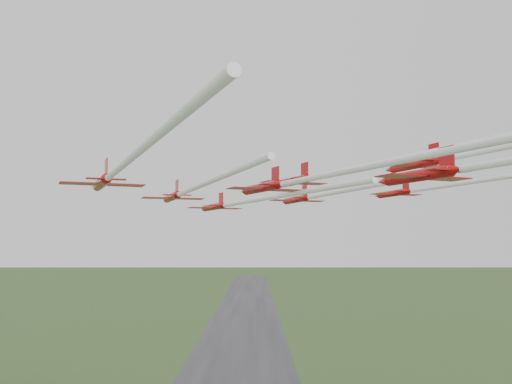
{
  "coord_description": "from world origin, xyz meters",
  "views": [
    {
      "loc": [
        5.52,
        -89.82,
        41.47
      ],
      "look_at": [
        5.64,
        -5.04,
        49.17
      ],
      "focal_mm": 40.0,
      "sensor_mm": 36.0,
      "label": 1
    }
  ],
  "objects_px": {
    "jet_row3_mid": "(326,174)",
    "jet_row3_right": "(450,185)",
    "jet_row3_left": "(116,171)",
    "jet_row2_right": "(324,194)",
    "jet_lead": "(240,203)",
    "jet_row2_left": "(186,191)",
    "jet_row4_left": "(329,174)"
  },
  "relations": [
    {
      "from": "jet_row3_mid",
      "to": "jet_row3_right",
      "type": "relative_size",
      "value": 0.79
    },
    {
      "from": "jet_row3_right",
      "to": "jet_row4_left",
      "type": "relative_size",
      "value": 1.05
    },
    {
      "from": "jet_row2_left",
      "to": "jet_row4_left",
      "type": "distance_m",
      "value": 33.14
    },
    {
      "from": "jet_row3_right",
      "to": "jet_row2_right",
      "type": "bearing_deg",
      "value": 132.08
    },
    {
      "from": "jet_row2_left",
      "to": "jet_row3_left",
      "type": "relative_size",
      "value": 0.95
    },
    {
      "from": "jet_row3_left",
      "to": "jet_row3_mid",
      "type": "height_order",
      "value": "jet_row3_mid"
    },
    {
      "from": "jet_row2_right",
      "to": "jet_row3_right",
      "type": "relative_size",
      "value": 0.91
    },
    {
      "from": "jet_row2_left",
      "to": "jet_row2_right",
      "type": "distance_m",
      "value": 20.51
    },
    {
      "from": "jet_row3_left",
      "to": "jet_row3_right",
      "type": "height_order",
      "value": "jet_row3_right"
    },
    {
      "from": "jet_row2_left",
      "to": "jet_row3_left",
      "type": "distance_m",
      "value": 22.11
    },
    {
      "from": "jet_row2_right",
      "to": "jet_row2_left",
      "type": "bearing_deg",
      "value": 177.85
    },
    {
      "from": "jet_row2_right",
      "to": "jet_row4_left",
      "type": "distance_m",
      "value": 35.17
    },
    {
      "from": "jet_row3_left",
      "to": "jet_row3_right",
      "type": "xyz_separation_m",
      "value": [
        39.89,
        18.93,
        0.55
      ]
    },
    {
      "from": "jet_row2_right",
      "to": "jet_row3_right",
      "type": "xyz_separation_m",
      "value": [
        15.79,
        -8.61,
        0.5
      ]
    },
    {
      "from": "jet_row3_left",
      "to": "jet_row3_mid",
      "type": "distance_m",
      "value": 24.82
    },
    {
      "from": "jet_row2_right",
      "to": "jet_row3_mid",
      "type": "height_order",
      "value": "jet_row3_mid"
    },
    {
      "from": "jet_row4_left",
      "to": "jet_row3_left",
      "type": "bearing_deg",
      "value": 134.63
    },
    {
      "from": "jet_row3_mid",
      "to": "jet_row4_left",
      "type": "xyz_separation_m",
      "value": [
        -2.0,
        -18.17,
        -2.22
      ]
    },
    {
      "from": "jet_row2_right",
      "to": "jet_row3_left",
      "type": "height_order",
      "value": "jet_row3_left"
    },
    {
      "from": "jet_row3_mid",
      "to": "jet_row3_right",
      "type": "distance_m",
      "value": 19.36
    },
    {
      "from": "jet_row4_left",
      "to": "jet_row2_right",
      "type": "bearing_deg",
      "value": 58.49
    },
    {
      "from": "jet_lead",
      "to": "jet_row3_mid",
      "type": "relative_size",
      "value": 1.27
    },
    {
      "from": "jet_row3_left",
      "to": "jet_row3_mid",
      "type": "bearing_deg",
      "value": 4.33
    },
    {
      "from": "jet_row3_mid",
      "to": "jet_row3_right",
      "type": "bearing_deg",
      "value": 0.74
    },
    {
      "from": "jet_row3_mid",
      "to": "jet_row4_left",
      "type": "distance_m",
      "value": 18.41
    },
    {
      "from": "jet_row3_mid",
      "to": "jet_lead",
      "type": "bearing_deg",
      "value": 89.61
    },
    {
      "from": "jet_row2_left",
      "to": "jet_row2_right",
      "type": "bearing_deg",
      "value": -2.05
    },
    {
      "from": "jet_row3_mid",
      "to": "jet_row2_left",
      "type": "bearing_deg",
      "value": 124.44
    },
    {
      "from": "jet_row3_right",
      "to": "jet_row4_left",
      "type": "bearing_deg",
      "value": -145.91
    },
    {
      "from": "jet_lead",
      "to": "jet_row2_right",
      "type": "relative_size",
      "value": 1.09
    },
    {
      "from": "jet_row2_left",
      "to": "jet_row3_mid",
      "type": "distance_m",
      "value": 20.96
    },
    {
      "from": "jet_row2_right",
      "to": "jet_row3_mid",
      "type": "bearing_deg",
      "value": -114.83
    }
  ]
}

